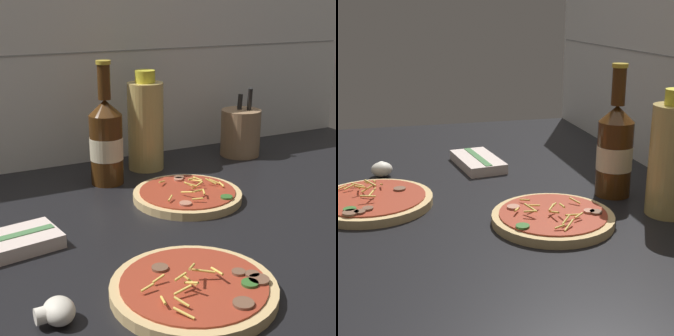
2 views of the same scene
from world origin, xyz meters
TOP-DOWN VIEW (x-y plane):
  - counter_slab at (0.00, 0.00)cm, footprint 160.00×90.00cm
  - tile_backsplash at (0.00, 45.50)cm, footprint 160.00×1.13cm
  - pizza_near at (-8.34, -21.30)cm, footprint 23.82×23.82cm
  - pizza_far at (8.48, 10.82)cm, footprint 22.58×22.58cm
  - beer_bottle at (-2.69, 27.96)cm, footprint 7.44×7.44cm
  - oil_bottle at (9.58, 33.68)cm, footprint 8.65×8.65cm
  - mushroom_left at (-27.35, -19.09)cm, footprint 5.19×4.94cm
  - utensil_crock at (36.65, 32.65)cm, footprint 10.40×10.40cm
  - dish_towel at (-29.59, 4.23)cm, footprint 18.82×11.60cm

SIDE VIEW (x-z plane):
  - counter_slab at x=0.00cm, z-range 0.00..2.50cm
  - pizza_far at x=8.48cm, z-range 1.42..5.53cm
  - pizza_near at x=-8.34cm, z-range 0.88..6.10cm
  - dish_towel at x=-29.59cm, z-range 2.43..4.99cm
  - mushroom_left at x=-27.35cm, z-range 2.50..5.96cm
  - utensil_crock at x=36.65cm, z-range -0.35..17.82cm
  - beer_bottle at x=-2.69cm, z-range -1.26..26.17cm
  - oil_bottle at x=9.58cm, z-range 1.54..25.51cm
  - tile_backsplash at x=0.00cm, z-range 0.00..60.00cm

